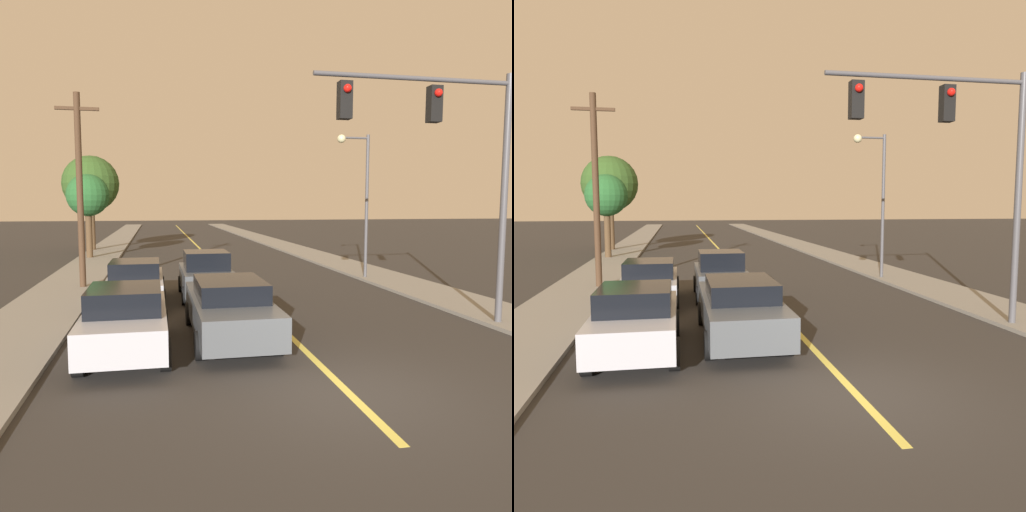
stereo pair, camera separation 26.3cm
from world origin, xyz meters
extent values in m
plane|color=#2D2B28|center=(0.00, 0.00, 0.00)|extent=(200.00, 200.00, 0.00)
cube|color=#2D2B28|center=(0.00, 36.00, 0.01)|extent=(10.95, 80.00, 0.01)
cube|color=#D1C14C|center=(0.00, 36.00, 0.01)|extent=(0.16, 76.00, 0.00)
cube|color=gray|center=(-6.72, 36.00, 0.06)|extent=(2.50, 80.00, 0.12)
cube|color=gray|center=(6.72, 36.00, 0.06)|extent=(2.50, 80.00, 0.12)
cube|color=#474C51|center=(-1.53, 4.02, 0.69)|extent=(1.79, 5.16, 0.74)
cube|color=black|center=(-1.53, 3.82, 1.28)|extent=(1.58, 2.32, 0.45)
cylinder|color=black|center=(-2.38, 5.62, 0.32)|extent=(0.22, 0.63, 0.63)
cylinder|color=black|center=(-0.68, 5.62, 0.32)|extent=(0.22, 0.63, 0.63)
cylinder|color=black|center=(-2.38, 2.42, 0.32)|extent=(0.22, 0.63, 0.63)
cylinder|color=black|center=(-0.68, 2.42, 0.32)|extent=(0.22, 0.63, 0.63)
cube|color=#474C51|center=(-1.53, 9.67, 0.68)|extent=(1.70, 4.03, 0.74)
cube|color=black|center=(-1.53, 9.51, 1.36)|extent=(1.50, 1.82, 0.62)
cylinder|color=black|center=(-2.34, 10.92, 0.31)|extent=(0.22, 0.62, 0.62)
cylinder|color=black|center=(-0.72, 10.92, 0.31)|extent=(0.22, 0.62, 0.62)
cylinder|color=black|center=(-2.34, 8.42, 0.31)|extent=(0.22, 0.62, 0.62)
cylinder|color=black|center=(-0.72, 8.42, 0.31)|extent=(0.22, 0.62, 0.62)
cube|color=#A5A8B2|center=(-3.94, 3.20, 0.68)|extent=(1.74, 4.31, 0.68)
cube|color=black|center=(-3.94, 3.03, 1.28)|extent=(1.53, 1.94, 0.51)
cylinder|color=black|center=(-4.77, 4.54, 0.34)|extent=(0.22, 0.67, 0.67)
cylinder|color=black|center=(-3.12, 4.54, 0.34)|extent=(0.22, 0.67, 0.67)
cylinder|color=black|center=(-4.77, 1.87, 0.34)|extent=(0.22, 0.67, 0.67)
cylinder|color=black|center=(-3.12, 1.87, 0.34)|extent=(0.22, 0.67, 0.67)
cube|color=#A5A8B2|center=(-3.94, 8.77, 0.67)|extent=(1.75, 4.48, 0.60)
cube|color=black|center=(-3.94, 8.60, 1.23)|extent=(1.54, 2.02, 0.52)
cylinder|color=black|center=(-4.77, 10.16, 0.37)|extent=(0.22, 0.73, 0.73)
cylinder|color=black|center=(-3.11, 10.16, 0.37)|extent=(0.22, 0.73, 0.73)
cylinder|color=black|center=(-4.77, 7.39, 0.37)|extent=(0.22, 0.73, 0.73)
cylinder|color=black|center=(-3.11, 7.39, 0.37)|extent=(0.22, 0.73, 0.73)
cylinder|color=#47474C|center=(5.87, 3.87, 3.41)|extent=(0.18, 0.18, 6.57)
cylinder|color=#47474C|center=(3.20, 3.87, 6.44)|extent=(5.35, 0.12, 0.12)
cube|color=black|center=(3.74, 3.87, 5.83)|extent=(0.32, 0.28, 0.90)
sphere|color=red|center=(3.74, 3.69, 6.08)|extent=(0.20, 0.20, 0.20)
cube|color=black|center=(1.33, 3.87, 5.83)|extent=(0.32, 0.28, 0.90)
sphere|color=red|center=(1.33, 3.69, 6.08)|extent=(0.20, 0.20, 0.20)
cylinder|color=#47474C|center=(5.82, 12.59, 3.21)|extent=(0.14, 0.14, 6.19)
cylinder|color=#47474C|center=(5.22, 12.59, 6.16)|extent=(1.22, 0.09, 0.09)
sphere|color=beige|center=(4.61, 12.59, 6.11)|extent=(0.36, 0.36, 0.36)
cylinder|color=#422D1E|center=(-6.07, 12.24, 3.81)|extent=(0.24, 0.24, 7.39)
cube|color=#422D1E|center=(-6.07, 12.24, 6.91)|extent=(1.60, 0.12, 0.12)
cylinder|color=#4C3823|center=(-7.21, 23.61, 1.56)|extent=(0.38, 0.38, 2.87)
sphere|color=#235628|center=(-7.21, 23.61, 3.88)|extent=(2.54, 2.54, 2.54)
cylinder|color=#4C3823|center=(-7.68, 29.10, 1.77)|extent=(0.42, 0.42, 3.30)
sphere|color=#2D4C1E|center=(-7.68, 29.10, 4.79)|extent=(3.92, 3.92, 3.92)
camera|label=1|loc=(-3.26, -7.94, 3.29)|focal=35.00mm
camera|label=2|loc=(-3.00, -7.99, 3.29)|focal=35.00mm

